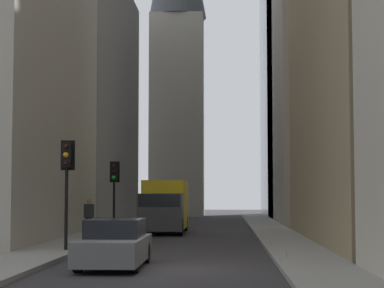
{
  "coord_description": "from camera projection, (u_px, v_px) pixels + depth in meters",
  "views": [
    {
      "loc": [
        -20.16,
        -1.83,
        2.22
      ],
      "look_at": [
        11.67,
        -0.36,
        4.43
      ],
      "focal_mm": 64.87,
      "sensor_mm": 36.0,
      "label": 1
    }
  ],
  "objects": [
    {
      "name": "ground_plane",
      "position": [
        161.0,
        269.0,
        20.02
      ],
      "size": [
        135.0,
        135.0,
        0.0
      ],
      "primitive_type": "plane",
      "color": "#302D30"
    },
    {
      "name": "sidewalk_right",
      "position": [
        7.0,
        266.0,
        20.23
      ],
      "size": [
        90.0,
        2.2,
        0.14
      ],
      "primitive_type": "cube",
      "color": "gray",
      "rests_on": "ground_plane"
    },
    {
      "name": "sidewalk_left",
      "position": [
        317.0,
        267.0,
        19.82
      ],
      "size": [
        90.0,
        2.2,
        0.14
      ],
      "primitive_type": "cube",
      "color": "gray",
      "rests_on": "ground_plane"
    },
    {
      "name": "building_left_far",
      "position": [
        340.0,
        44.0,
        51.9
      ],
      "size": [
        16.27,
        10.5,
        26.56
      ],
      "color": "#A8A091",
      "rests_on": "ground_plane"
    },
    {
      "name": "building_right_far",
      "position": [
        54.0,
        99.0,
        50.85
      ],
      "size": [
        19.76,
        10.0,
        18.11
      ],
      "color": "gray",
      "rests_on": "ground_plane"
    },
    {
      "name": "church_spire",
      "position": [
        178.0,
        29.0,
        65.12
      ],
      "size": [
        5.37,
        5.37,
        33.51
      ],
      "color": "#B7B2A5",
      "rests_on": "ground_plane"
    },
    {
      "name": "delivery_truck",
      "position": [
        165.0,
        206.0,
        37.63
      ],
      "size": [
        6.46,
        2.25,
        2.84
      ],
      "color": "yellow",
      "rests_on": "ground_plane"
    },
    {
      "name": "hatchback_grey",
      "position": [
        114.0,
        245.0,
        20.41
      ],
      "size": [
        4.3,
        1.78,
        1.42
      ],
      "color": "slate",
      "rests_on": "ground_plane"
    },
    {
      "name": "traffic_light_midblock",
      "position": [
        67.0,
        169.0,
        25.15
      ],
      "size": [
        0.43,
        0.52,
        3.97
      ],
      "color": "black",
      "rests_on": "sidewalk_right"
    },
    {
      "name": "traffic_light_far_junction",
      "position": [
        114.0,
        180.0,
        36.21
      ],
      "size": [
        0.43,
        0.52,
        3.68
      ],
      "color": "black",
      "rests_on": "sidewalk_right"
    },
    {
      "name": "pedestrian",
      "position": [
        89.0,
        216.0,
        32.19
      ],
      "size": [
        0.26,
        0.44,
        1.78
      ],
      "color": "black",
      "rests_on": "sidewalk_right"
    },
    {
      "name": "discarded_bottle",
      "position": [
        286.0,
        254.0,
        22.09
      ],
      "size": [
        0.07,
        0.07,
        0.27
      ],
      "color": "#999EA3",
      "rests_on": "sidewalk_left"
    }
  ]
}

